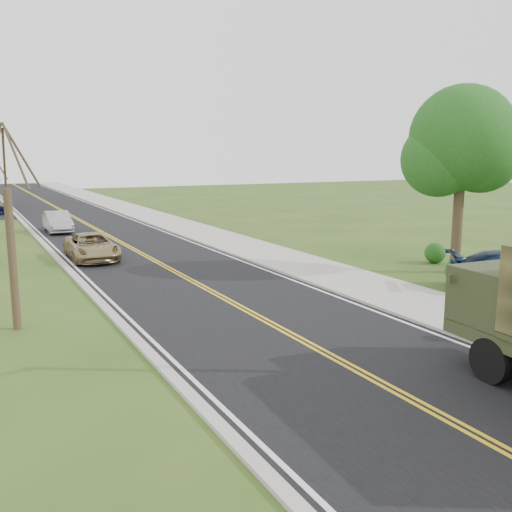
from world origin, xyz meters
TOP-DOWN VIEW (x-y plane):
  - ground at (0.00, 0.00)m, footprint 160.00×160.00m
  - road at (0.00, 40.00)m, footprint 8.00×120.00m
  - curb_right at (4.15, 40.00)m, footprint 0.30×120.00m
  - sidewalk_right at (5.90, 40.00)m, footprint 3.20×120.00m
  - curb_left at (-4.15, 40.00)m, footprint 0.30×120.00m
  - leafy_tree at (11.00, 10.01)m, footprint 4.83×4.50m
  - bare_tree_a at (-7.00, 10.00)m, footprint 1.93×2.26m
  - suv_champagne at (-2.63, 20.53)m, footprint 2.26×4.74m
  - sedan_silver at (-2.57, 31.72)m, footprint 1.50×4.23m
  - utility_box_near at (4.76, 2.76)m, footprint 0.75×0.70m

SIDE VIEW (x-z plane):
  - ground at x=0.00m, z-range 0.00..0.00m
  - road at x=0.00m, z-range 0.00..0.01m
  - sidewalk_right at x=5.90m, z-range 0.00..0.10m
  - curb_left at x=-4.15m, z-range 0.00..0.10m
  - curb_right at x=4.15m, z-range 0.00..0.12m
  - utility_box_near at x=4.76m, z-range 0.10..0.90m
  - suv_champagne at x=-2.63m, z-range 0.00..1.31m
  - sedan_silver at x=-2.57m, z-range 0.00..1.39m
  - bare_tree_a at x=-7.00m, z-range -0.41..5.66m
  - leafy_tree at x=11.00m, z-range 1.44..9.54m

